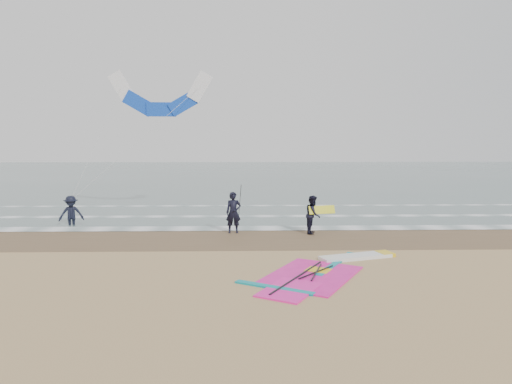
{
  "coord_description": "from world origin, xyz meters",
  "views": [
    {
      "loc": [
        -1.17,
        -14.27,
        4.28
      ],
      "look_at": [
        -0.7,
        5.0,
        2.2
      ],
      "focal_mm": 32.0,
      "sensor_mm": 36.0,
      "label": 1
    }
  ],
  "objects_px": {
    "person_walking": "(313,215)",
    "surf_kite": "(161,98)",
    "person_standing": "(233,213)",
    "person_wading": "(71,207)",
    "windsurf_rig": "(326,270)"
  },
  "relations": [
    {
      "from": "windsurf_rig",
      "to": "person_standing",
      "type": "bearing_deg",
      "value": 116.13
    },
    {
      "from": "person_standing",
      "to": "person_wading",
      "type": "height_order",
      "value": "person_standing"
    },
    {
      "from": "person_walking",
      "to": "surf_kite",
      "type": "xyz_separation_m",
      "value": [
        -8.3,
        6.9,
        6.07
      ]
    },
    {
      "from": "person_walking",
      "to": "person_wading",
      "type": "relative_size",
      "value": 0.95
    },
    {
      "from": "person_standing",
      "to": "person_walking",
      "type": "distance_m",
      "value": 3.77
    },
    {
      "from": "person_standing",
      "to": "surf_kite",
      "type": "height_order",
      "value": "surf_kite"
    },
    {
      "from": "windsurf_rig",
      "to": "person_walking",
      "type": "xyz_separation_m",
      "value": [
        0.52,
        6.4,
        0.87
      ]
    },
    {
      "from": "surf_kite",
      "to": "windsurf_rig",
      "type": "bearing_deg",
      "value": -59.69
    },
    {
      "from": "person_standing",
      "to": "person_wading",
      "type": "distance_m",
      "value": 8.76
    },
    {
      "from": "windsurf_rig",
      "to": "person_wading",
      "type": "distance_m",
      "value": 14.7
    },
    {
      "from": "person_standing",
      "to": "person_walking",
      "type": "bearing_deg",
      "value": -9.79
    },
    {
      "from": "person_walking",
      "to": "person_wading",
      "type": "xyz_separation_m",
      "value": [
        -12.25,
        2.4,
        0.05
      ]
    },
    {
      "from": "windsurf_rig",
      "to": "person_wading",
      "type": "bearing_deg",
      "value": 143.1
    },
    {
      "from": "person_walking",
      "to": "surf_kite",
      "type": "relative_size",
      "value": 0.25
    },
    {
      "from": "person_standing",
      "to": "person_wading",
      "type": "bearing_deg",
      "value": 159.03
    }
  ]
}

